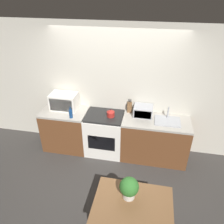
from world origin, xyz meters
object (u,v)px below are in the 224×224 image
(bottle, at_px, (71,114))
(toaster_oven, at_px, (143,111))
(kettle, at_px, (111,113))
(dining_table, at_px, (132,211))
(stove_range, at_px, (105,134))
(microwave, at_px, (64,101))

(bottle, bearing_deg, toaster_oven, 14.16)
(kettle, distance_m, dining_table, 1.95)
(stove_range, xyz_separation_m, microwave, (-0.86, 0.11, 0.62))
(microwave, height_order, bottle, microwave)
(stove_range, distance_m, bottle, 0.84)
(microwave, bearing_deg, kettle, -7.22)
(kettle, relative_size, bottle, 0.75)
(stove_range, distance_m, kettle, 0.54)
(stove_range, height_order, kettle, kettle)
(stove_range, distance_m, toaster_oven, 0.94)
(bottle, relative_size, dining_table, 0.23)
(microwave, xyz_separation_m, bottle, (0.25, -0.32, -0.08))
(bottle, height_order, toaster_oven, bottle)
(bottle, distance_m, dining_table, 2.16)
(kettle, distance_m, bottle, 0.77)
(kettle, height_order, dining_table, kettle)
(dining_table, bearing_deg, toaster_oven, 90.60)
(microwave, distance_m, dining_table, 2.57)
(dining_table, bearing_deg, stove_range, 112.77)
(stove_range, bearing_deg, kettle, -8.12)
(stove_range, height_order, bottle, bottle)
(bottle, bearing_deg, stove_range, 18.72)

